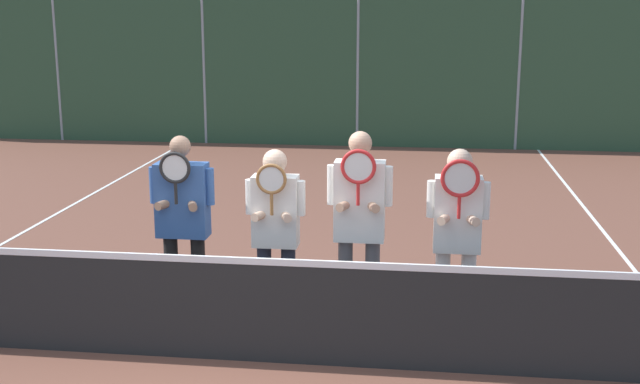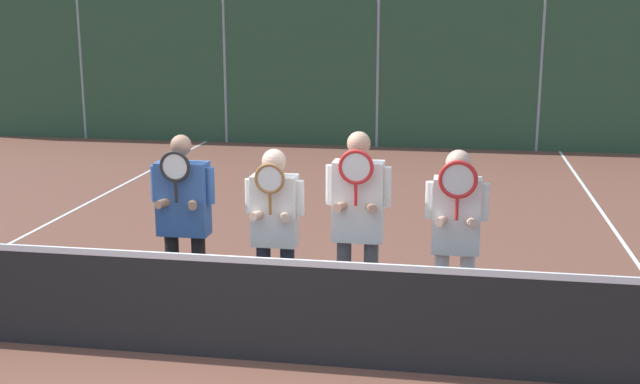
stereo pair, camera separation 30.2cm
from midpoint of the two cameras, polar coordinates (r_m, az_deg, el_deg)
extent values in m
plane|color=brown|center=(6.93, -4.06, -11.81)|extent=(120.00, 120.00, 0.00)
ellipsoid|color=gray|center=(69.58, 8.61, 10.35)|extent=(140.93, 78.29, 27.40)
cube|color=beige|center=(25.47, 4.98, 9.56)|extent=(14.25, 5.00, 2.88)
cube|color=#3D4247|center=(25.43, 5.06, 13.20)|extent=(14.75, 5.50, 0.36)
cylinder|color=gray|center=(18.98, -16.16, 8.36)|extent=(0.06, 0.06, 3.13)
cylinder|color=gray|center=(17.78, -6.29, 8.52)|extent=(0.06, 0.06, 3.13)
cylinder|color=gray|center=(17.17, 4.63, 8.40)|extent=(0.06, 0.06, 3.13)
cylinder|color=gray|center=(17.19, 15.91, 7.96)|extent=(0.06, 0.06, 3.13)
cube|color=#2D4C33|center=(17.17, 4.63, 8.40)|extent=(20.08, 0.02, 3.13)
cube|color=black|center=(6.76, -4.12, -8.50)|extent=(10.10, 0.02, 0.86)
cube|color=white|center=(6.61, -4.18, -4.85)|extent=(10.10, 0.03, 0.06)
cube|color=white|center=(10.95, -20.01, -3.20)|extent=(0.05, 16.00, 0.01)
cylinder|color=black|center=(7.65, -9.29, -6.05)|extent=(0.13, 0.13, 0.86)
cylinder|color=black|center=(7.57, -7.44, -6.19)|extent=(0.13, 0.13, 0.86)
cube|color=#335693|center=(7.40, -8.56, -0.48)|extent=(0.47, 0.22, 0.68)
sphere|color=#997056|center=(7.30, -8.69, 3.30)|extent=(0.19, 0.19, 0.19)
cylinder|color=#335693|center=(7.45, -10.49, 0.60)|extent=(0.08, 0.08, 0.33)
cylinder|color=#335693|center=(7.29, -6.66, 0.46)|extent=(0.08, 0.08, 0.33)
cylinder|color=#997056|center=(7.36, -9.64, -0.71)|extent=(0.16, 0.27, 0.08)
cylinder|color=#997056|center=(7.28, -7.91, -0.78)|extent=(0.16, 0.27, 0.08)
cylinder|color=black|center=(7.21, -9.04, 0.02)|extent=(0.03, 0.03, 0.20)
torus|color=black|center=(7.16, -9.10, 1.79)|extent=(0.29, 0.03, 0.29)
cylinder|color=silver|center=(7.16, -9.10, 1.79)|extent=(0.23, 0.00, 0.23)
cylinder|color=#232838|center=(7.40, -2.85, -6.76)|extent=(0.13, 0.13, 0.81)
cylinder|color=#232838|center=(7.35, -1.14, -6.86)|extent=(0.13, 0.13, 0.81)
cube|color=white|center=(7.16, -2.04, -1.33)|extent=(0.41, 0.22, 0.64)
sphere|color=#DBB293|center=(7.07, -2.07, 2.20)|extent=(0.22, 0.22, 0.22)
cylinder|color=white|center=(7.18, -3.83, -0.29)|extent=(0.08, 0.08, 0.31)
cylinder|color=white|center=(7.09, -0.24, -0.43)|extent=(0.08, 0.08, 0.31)
cylinder|color=#DBB293|center=(7.10, -2.99, -1.56)|extent=(0.16, 0.27, 0.08)
cylinder|color=#DBB293|center=(7.06, -1.38, -1.64)|extent=(0.16, 0.27, 0.08)
cylinder|color=#936033|center=(6.97, -2.35, -0.83)|extent=(0.03, 0.03, 0.20)
torus|color=#936033|center=(6.92, -2.36, 0.95)|extent=(0.27, 0.03, 0.27)
cylinder|color=silver|center=(6.92, -2.36, 0.95)|extent=(0.22, 0.00, 0.22)
cylinder|color=#56565B|center=(7.25, 2.91, -6.81)|extent=(0.13, 0.13, 0.90)
cylinder|color=#56565B|center=(7.23, 4.83, -6.91)|extent=(0.13, 0.13, 0.90)
cube|color=white|center=(7.01, 3.96, -0.67)|extent=(0.44, 0.22, 0.71)
sphere|color=tan|center=(6.91, 4.03, 3.47)|extent=(0.21, 0.21, 0.21)
cylinder|color=white|center=(7.01, 1.98, 0.52)|extent=(0.08, 0.08, 0.35)
cylinder|color=white|center=(6.96, 5.99, 0.37)|extent=(0.08, 0.08, 0.35)
cylinder|color=tan|center=(6.94, 2.98, -0.93)|extent=(0.16, 0.27, 0.08)
cylinder|color=tan|center=(6.92, 4.79, -1.00)|extent=(0.16, 0.27, 0.08)
cylinder|color=red|center=(6.81, 3.82, -0.17)|extent=(0.03, 0.03, 0.20)
torus|color=red|center=(6.76, 3.85, 1.78)|extent=(0.30, 0.03, 0.30)
cylinder|color=silver|center=(6.76, 3.85, 1.78)|extent=(0.25, 0.00, 0.25)
cylinder|color=white|center=(7.22, 9.76, -7.37)|extent=(0.13, 0.13, 0.83)
cylinder|color=white|center=(7.22, 11.54, -7.43)|extent=(0.13, 0.13, 0.83)
cube|color=white|center=(7.00, 10.90, -1.66)|extent=(0.41, 0.22, 0.66)
sphere|color=#DBB293|center=(6.90, 11.07, 2.06)|extent=(0.22, 0.22, 0.22)
cylinder|color=white|center=(6.96, 9.07, -0.57)|extent=(0.08, 0.08, 0.32)
cylinder|color=white|center=(6.98, 12.82, -0.71)|extent=(0.08, 0.08, 0.32)
cylinder|color=#DBB293|center=(6.91, 10.07, -1.92)|extent=(0.16, 0.27, 0.08)
cylinder|color=#DBB293|center=(6.92, 11.75, -1.98)|extent=(0.16, 0.27, 0.08)
cylinder|color=red|center=(6.80, 10.97, -1.17)|extent=(0.03, 0.03, 0.20)
torus|color=red|center=(6.74, 11.05, 0.87)|extent=(0.33, 0.04, 0.33)
cylinder|color=silver|center=(6.74, 11.05, 0.87)|extent=(0.27, 0.00, 0.27)
cube|color=navy|center=(20.69, -11.09, 6.58)|extent=(4.38, 1.72, 0.81)
cube|color=#2D3842|center=(20.62, -11.18, 8.61)|extent=(2.41, 1.58, 0.66)
cylinder|color=black|center=(19.44, -8.01, 5.09)|extent=(0.60, 0.16, 0.60)
cylinder|color=black|center=(21.11, -6.56, 5.74)|extent=(0.60, 0.16, 0.60)
cylinder|color=black|center=(20.49, -15.65, 5.14)|extent=(0.60, 0.16, 0.60)
cylinder|color=black|center=(22.08, -13.72, 5.77)|extent=(0.60, 0.16, 0.60)
cube|color=silver|center=(19.70, 2.54, 6.42)|extent=(4.29, 1.88, 0.76)
cube|color=#2D3842|center=(19.64, 2.56, 8.41)|extent=(2.36, 1.73, 0.62)
cylinder|color=black|center=(18.68, 6.41, 4.82)|extent=(0.60, 0.16, 0.60)
cylinder|color=black|center=(20.58, 6.74, 5.55)|extent=(0.60, 0.16, 0.60)
cylinder|color=black|center=(19.04, -2.02, 5.05)|extent=(0.60, 0.16, 0.60)
cylinder|color=black|center=(20.91, -0.95, 5.76)|extent=(0.60, 0.16, 0.60)
cube|color=maroon|center=(19.42, 16.67, 5.89)|extent=(4.25, 1.74, 0.82)
cube|color=#2D3842|center=(19.35, 16.81, 8.08)|extent=(2.34, 1.60, 0.67)
cylinder|color=black|center=(18.82, 21.08, 4.10)|extent=(0.60, 0.16, 0.60)
cylinder|color=black|center=(20.55, 20.14, 4.85)|extent=(0.60, 0.16, 0.60)
cylinder|color=black|center=(18.47, 12.64, 4.50)|extent=(0.60, 0.16, 0.60)
cylinder|color=black|center=(20.24, 12.41, 5.22)|extent=(0.60, 0.16, 0.60)
camera|label=1|loc=(0.15, -88.82, 0.27)|focal=45.00mm
camera|label=2|loc=(0.15, 91.18, -0.27)|focal=45.00mm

